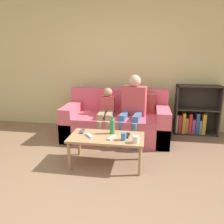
% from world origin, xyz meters
% --- Properties ---
extents(ground_plane, '(22.00, 22.00, 0.00)m').
position_xyz_m(ground_plane, '(0.00, 0.00, 0.00)').
color(ground_plane, '#84664C').
extents(wall_back, '(12.00, 0.06, 2.60)m').
position_xyz_m(wall_back, '(0.00, 2.53, 1.30)').
color(wall_back, beige).
rests_on(wall_back, ground_plane).
extents(couch, '(1.83, 0.90, 0.86)m').
position_xyz_m(couch, '(0.16, 1.92, 0.29)').
color(couch, '#DB5B70').
rests_on(couch, ground_plane).
extents(bookshelf, '(0.79, 0.28, 0.93)m').
position_xyz_m(bookshelf, '(1.58, 2.38, 0.36)').
color(bookshelf, '#332D28').
rests_on(bookshelf, ground_plane).
extents(coffee_table, '(1.01, 0.52, 0.41)m').
position_xyz_m(coffee_table, '(0.16, 0.89, 0.37)').
color(coffee_table, '#A87F56').
rests_on(coffee_table, ground_plane).
extents(person_adult, '(0.45, 0.66, 1.15)m').
position_xyz_m(person_adult, '(0.45, 1.84, 0.67)').
color(person_adult, '#476693').
rests_on(person_adult, ground_plane).
extents(person_child, '(0.26, 0.63, 0.91)m').
position_xyz_m(person_child, '(-0.01, 1.78, 0.53)').
color(person_child, '#9E8966').
rests_on(person_child, ground_plane).
extents(cup_near, '(0.07, 0.07, 0.10)m').
position_xyz_m(cup_near, '(0.40, 0.80, 0.46)').
color(cup_near, '#3D70B2').
rests_on(cup_near, coffee_table).
extents(cup_far, '(0.08, 0.08, 0.09)m').
position_xyz_m(cup_far, '(0.56, 0.74, 0.46)').
color(cup_far, silver).
rests_on(cup_far, coffee_table).
extents(tv_remote_0, '(0.14, 0.16, 0.02)m').
position_xyz_m(tv_remote_0, '(-0.07, 0.85, 0.43)').
color(tv_remote_0, '#B7B7BC').
rests_on(tv_remote_0, coffee_table).
extents(tv_remote_1, '(0.06, 0.17, 0.02)m').
position_xyz_m(tv_remote_1, '(0.43, 0.94, 0.43)').
color(tv_remote_1, black).
rests_on(tv_remote_1, coffee_table).
extents(tv_remote_2, '(0.10, 0.18, 0.02)m').
position_xyz_m(tv_remote_2, '(0.24, 0.83, 0.43)').
color(tv_remote_2, '#B7B7BC').
rests_on(tv_remote_2, coffee_table).
extents(tv_remote_3, '(0.06, 0.17, 0.02)m').
position_xyz_m(tv_remote_3, '(-0.21, 1.00, 0.43)').
color(tv_remote_3, '#47474C').
rests_on(tv_remote_3, coffee_table).
extents(bottle, '(0.07, 0.07, 0.25)m').
position_xyz_m(bottle, '(0.22, 1.01, 0.52)').
color(bottle, '#33844C').
rests_on(bottle, coffee_table).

